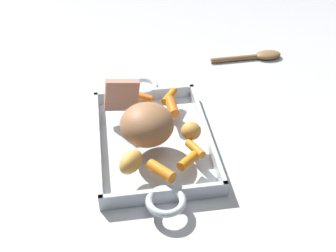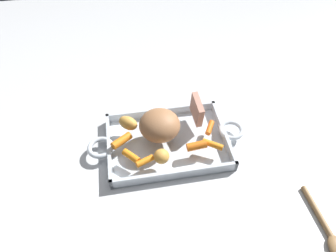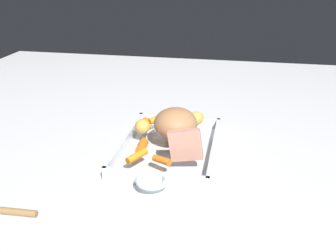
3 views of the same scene
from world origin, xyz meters
The scene contains 13 objects.
ground_plane centered at (0.00, 0.00, 0.00)m, with size 2.05×2.05×0.00m, color silver.
roasting_dish centered at (0.00, 0.00, 0.01)m, with size 0.46×0.24×0.03m.
pork_roast centered at (-0.02, 0.01, 0.07)m, with size 0.12×0.11×0.08m, color #9C6A45.
roast_slice_outer centered at (0.10, 0.06, 0.07)m, with size 0.02×0.07×0.07m, color tan.
baby_carrot_southeast centered at (0.12, -0.05, 0.04)m, with size 0.02×0.02×0.06m, color orange.
baby_carrot_center_left centered at (-0.07, -0.08, 0.04)m, with size 0.02×0.02×0.05m, color orange.
baby_carrot_center_right centered at (0.07, -0.05, 0.05)m, with size 0.02×0.02×0.05m, color orange.
baby_carrot_northeast centered at (0.13, 0.01, 0.04)m, with size 0.02×0.02×0.05m, color orange.
baby_carrot_long centered at (-0.11, -0.06, 0.04)m, with size 0.02×0.02×0.05m, color orange.
baby_carrot_northwest centered at (-0.13, 0.00, 0.05)m, with size 0.02×0.02×0.06m, color orange.
potato_halved centered at (-0.11, 0.05, 0.05)m, with size 0.06×0.04×0.04m, color gold.
potato_corner centered at (-0.03, -0.08, 0.05)m, with size 0.04×0.04×0.04m, color gold.
serving_spoon centered at (0.33, -0.34, 0.01)m, with size 0.05×0.21×0.02m.
Camera 1 is at (-0.74, 0.08, 0.64)m, focal length 48.12 mm.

